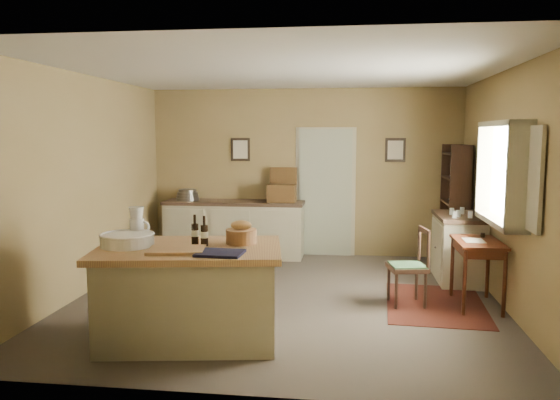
# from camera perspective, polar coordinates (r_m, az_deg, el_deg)

# --- Properties ---
(ground) EXTENTS (5.00, 5.00, 0.00)m
(ground) POSITION_cam_1_polar(r_m,az_deg,el_deg) (6.69, 0.65, -10.22)
(ground) COLOR brown
(ground) RESTS_ON ground
(wall_back) EXTENTS (5.00, 0.10, 2.70)m
(wall_back) POSITION_cam_1_polar(r_m,az_deg,el_deg) (8.90, 2.53, 2.90)
(wall_back) COLOR olive
(wall_back) RESTS_ON ground
(wall_front) EXTENTS (5.00, 0.10, 2.70)m
(wall_front) POSITION_cam_1_polar(r_m,az_deg,el_deg) (3.97, -3.53, -2.05)
(wall_front) COLOR olive
(wall_front) RESTS_ON ground
(wall_left) EXTENTS (0.10, 5.00, 2.70)m
(wall_left) POSITION_cam_1_polar(r_m,az_deg,el_deg) (7.16, -19.64, 1.54)
(wall_left) COLOR olive
(wall_left) RESTS_ON ground
(wall_right) EXTENTS (0.10, 5.00, 2.70)m
(wall_right) POSITION_cam_1_polar(r_m,az_deg,el_deg) (6.62, 22.70, 1.00)
(wall_right) COLOR olive
(wall_right) RESTS_ON ground
(ceiling) EXTENTS (5.00, 5.00, 0.00)m
(ceiling) POSITION_cam_1_polar(r_m,az_deg,el_deg) (6.44, 0.68, 13.42)
(ceiling) COLOR silver
(ceiling) RESTS_ON wall_back
(door) EXTENTS (0.97, 0.06, 2.11)m
(door) POSITION_cam_1_polar(r_m,az_deg,el_deg) (8.88, 4.76, 0.95)
(door) COLOR #A3A88C
(door) RESTS_ON ground
(framed_prints) EXTENTS (2.82, 0.02, 0.38)m
(framed_prints) POSITION_cam_1_polar(r_m,az_deg,el_deg) (8.85, 3.83, 5.26)
(framed_prints) COLOR black
(framed_prints) RESTS_ON ground
(window) EXTENTS (0.25, 1.99, 1.12)m
(window) POSITION_cam_1_polar(r_m,az_deg,el_deg) (6.39, 22.59, 2.62)
(window) COLOR #B5AE8F
(window) RESTS_ON ground
(work_island) EXTENTS (1.88, 1.38, 1.20)m
(work_island) POSITION_cam_1_polar(r_m,az_deg,el_deg) (5.35, -9.51, -9.33)
(work_island) COLOR #B5AE8F
(work_island) RESTS_ON ground
(sideboard) EXTENTS (2.25, 0.64, 1.18)m
(sideboard) POSITION_cam_1_polar(r_m,az_deg,el_deg) (8.87, -4.72, -2.79)
(sideboard) COLOR #B5AE8F
(sideboard) RESTS_ON ground
(rug) EXTENTS (1.19, 1.66, 0.01)m
(rug) POSITION_cam_1_polar(r_m,az_deg,el_deg) (6.70, 15.92, -10.42)
(rug) COLOR #441B10
(rug) RESTS_ON ground
(writing_desk) EXTENTS (0.50, 0.81, 0.82)m
(writing_desk) POSITION_cam_1_polar(r_m,az_deg,el_deg) (6.62, 19.97, -4.89)
(writing_desk) COLOR #35160B
(writing_desk) RESTS_ON ground
(desk_chair) EXTENTS (0.48, 0.48, 0.88)m
(desk_chair) POSITION_cam_1_polar(r_m,az_deg,el_deg) (6.49, 13.14, -6.89)
(desk_chair) COLOR black
(desk_chair) RESTS_ON ground
(right_cabinet) EXTENTS (0.58, 1.04, 0.99)m
(right_cabinet) POSITION_cam_1_polar(r_m,az_deg,el_deg) (7.73, 18.11, -4.72)
(right_cabinet) COLOR #B5AE8F
(right_cabinet) RESTS_ON ground
(shelving_unit) EXTENTS (0.31, 0.82, 1.82)m
(shelving_unit) POSITION_cam_1_polar(r_m,az_deg,el_deg) (8.57, 18.07, -0.57)
(shelving_unit) COLOR black
(shelving_unit) RESTS_ON ground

